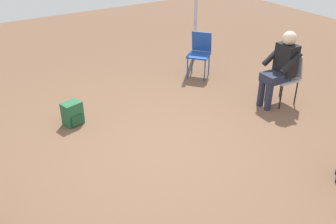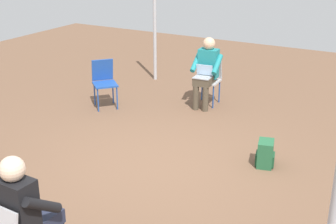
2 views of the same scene
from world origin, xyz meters
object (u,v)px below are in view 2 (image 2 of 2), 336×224
(chair_northwest, at_px, (104,80))
(person_with_laptop, at_px, (206,69))
(chair_north, at_px, (209,77))
(person_in_black, at_px, (27,209))
(backpack_near_laptop_user, at_px, (265,155))

(chair_northwest, distance_m, person_with_laptop, 1.83)
(chair_north, xyz_separation_m, chair_northwest, (-1.56, -1.08, 0.00))
(person_with_laptop, relative_size, person_in_black, 1.00)
(person_with_laptop, bearing_deg, person_in_black, 91.42)
(person_in_black, xyz_separation_m, backpack_near_laptop_user, (1.17, 3.12, -0.54))
(chair_northwest, height_order, person_with_laptop, person_with_laptop)
(chair_northwest, bearing_deg, backpack_near_laptop_user, 117.88)
(person_in_black, relative_size, backpack_near_laptop_user, 3.44)
(chair_north, height_order, person_in_black, person_in_black)
(chair_north, relative_size, person_with_laptop, 0.69)
(chair_northwest, xyz_separation_m, backpack_near_laptop_user, (3.28, -0.84, -0.34))
(backpack_near_laptop_user, bearing_deg, person_with_laptop, 134.16)
(chair_north, height_order, backpack_near_laptop_user, chair_north)
(person_with_laptop, relative_size, backpack_near_laptop_user, 3.44)
(chair_north, xyz_separation_m, person_with_laptop, (0.01, -0.17, 0.20))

